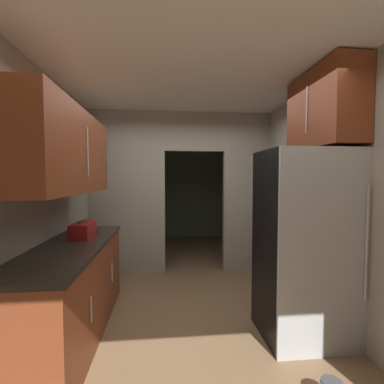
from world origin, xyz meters
The scene contains 12 objects.
ground centered at (0.00, 0.00, 0.00)m, with size 20.00×20.00×0.00m, color brown.
kitchen_overhead_slab centered at (0.00, 0.51, 2.71)m, with size 3.42×7.41×0.06m, color silver.
kitchen_partition centered at (-0.08, 1.71, 1.45)m, with size 3.02×0.12×2.68m.
adjoining_room_shell centered at (0.00, 3.53, 1.34)m, with size 3.02×2.74×2.68m.
kitchen_flank_left centered at (-1.56, -0.40, 1.34)m, with size 0.10×4.21×2.68m, color #9E998C.
kitchen_flank_right centered at (1.56, -0.40, 1.34)m, with size 0.10×4.21×2.68m, color #9E998C.
refrigerator centered at (1.11, -0.32, 0.93)m, with size 0.85×0.73×1.86m.
lower_cabinet_run centered at (-1.20, -0.11, 0.47)m, with size 0.63×2.06×0.93m.
upper_cabinet_counterside centered at (-1.20, -0.11, 1.84)m, with size 0.36×1.86×0.80m.
upper_cabinet_fridgeside centered at (1.33, -0.22, 2.27)m, with size 0.36×0.93×0.78m.
boombox centered at (-1.17, 0.21, 1.02)m, with size 0.21×0.40×0.19m.
book_stack centered at (-1.17, 0.58, 0.97)m, with size 0.14×0.17×0.07m.
Camera 1 is at (-0.28, -2.85, 1.59)m, focal length 25.37 mm.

